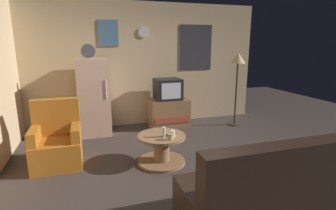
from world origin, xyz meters
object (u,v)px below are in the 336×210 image
(tv_stand, at_px, (169,113))
(armchair, at_px, (57,142))
(fridge, at_px, (94,97))
(mug_ceramic_tan, at_px, (170,137))
(couch, at_px, (268,193))
(crt_tv, at_px, (168,89))
(standing_lamp, at_px, (238,64))
(coffee_table, at_px, (162,149))
(mug_ceramic_white, at_px, (172,133))
(remote_control, at_px, (171,133))
(wine_glass, at_px, (164,132))

(tv_stand, relative_size, armchair, 0.88)
(fridge, height_order, mug_ceramic_tan, fridge)
(armchair, bearing_deg, mug_ceramic_tan, -22.96)
(fridge, relative_size, couch, 1.04)
(armchair, bearing_deg, couch, -43.64)
(couch, bearing_deg, mug_ceramic_tan, 112.97)
(crt_tv, height_order, standing_lamp, standing_lamp)
(coffee_table, height_order, mug_ceramic_tan, mug_ceramic_tan)
(standing_lamp, bearing_deg, mug_ceramic_white, -142.96)
(tv_stand, bearing_deg, couch, -89.98)
(remote_control, bearing_deg, tv_stand, 40.83)
(standing_lamp, height_order, wine_glass, standing_lamp)
(fridge, xyz_separation_m, tv_stand, (1.55, 0.02, -0.45))
(tv_stand, xyz_separation_m, couch, (0.00, -3.32, 0.01))
(remote_control, bearing_deg, coffee_table, 144.46)
(wine_glass, bearing_deg, standing_lamp, 35.10)
(tv_stand, relative_size, wine_glass, 5.60)
(tv_stand, relative_size, coffee_table, 1.17)
(coffee_table, bearing_deg, mug_ceramic_tan, -74.81)
(fridge, distance_m, coffee_table, 1.98)
(tv_stand, relative_size, remote_control, 5.60)
(mug_ceramic_tan, bearing_deg, couch, -67.03)
(mug_ceramic_white, relative_size, remote_control, 0.60)
(mug_ceramic_white, height_order, remote_control, mug_ceramic_white)
(standing_lamp, distance_m, couch, 3.47)
(standing_lamp, distance_m, mug_ceramic_tan, 2.72)
(crt_tv, distance_m, mug_ceramic_white, 1.90)
(tv_stand, distance_m, wine_glass, 1.92)
(standing_lamp, distance_m, armchair, 3.84)
(crt_tv, xyz_separation_m, coffee_table, (-0.63, -1.70, -0.61))
(mug_ceramic_tan, bearing_deg, crt_tv, 73.72)
(fridge, height_order, armchair, fridge)
(coffee_table, height_order, mug_ceramic_white, mug_ceramic_white)
(tv_stand, xyz_separation_m, standing_lamp, (1.44, -0.34, 1.05))
(tv_stand, height_order, mug_ceramic_tan, tv_stand)
(tv_stand, distance_m, mug_ceramic_white, 1.89)
(tv_stand, bearing_deg, armchair, -149.30)
(armchair, bearing_deg, crt_tv, 30.94)
(crt_tv, distance_m, mug_ceramic_tan, 2.04)
(tv_stand, height_order, mug_ceramic_white, tv_stand)
(remote_control, relative_size, couch, 0.09)
(wine_glass, relative_size, remote_control, 1.00)
(mug_ceramic_white, bearing_deg, crt_tv, 74.91)
(mug_ceramic_white, bearing_deg, standing_lamp, 37.04)
(wine_glass, xyz_separation_m, mug_ceramic_tan, (0.05, -0.14, -0.03))
(fridge, bearing_deg, tv_stand, 0.70)
(tv_stand, bearing_deg, standing_lamp, -13.33)
(standing_lamp, bearing_deg, fridge, 173.85)
(fridge, distance_m, armchair, 1.45)
(mug_ceramic_tan, distance_m, couch, 1.51)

